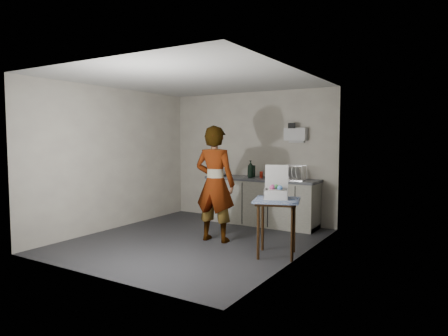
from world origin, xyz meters
The scene contains 15 objects.
ground centered at (0.00, 0.00, 0.00)m, with size 4.00×4.00×0.00m, color #27262B.
wall_back centered at (0.00, 1.99, 1.30)m, with size 3.60×0.02×2.60m, color #BDB2A4.
wall_right centered at (1.79, 0.00, 1.30)m, with size 0.02×4.00×2.60m, color #BDB2A4.
wall_left centered at (-1.79, 0.00, 1.30)m, with size 0.02×4.00×2.60m, color #BDB2A4.
ceiling centered at (0.00, 0.00, 2.60)m, with size 3.60×4.00×0.01m, color silver.
kitchen_counter centered at (0.40, 1.70, 0.43)m, with size 2.24×0.62×0.91m.
wall_shelf centered at (1.00, 1.92, 1.75)m, with size 0.42×0.18×0.37m.
side_table centered at (1.50, -0.06, 0.71)m, with size 0.80×0.80×0.82m.
standing_man centered at (0.30, 0.18, 0.94)m, with size 0.69×0.45×1.88m, color #B2A593.
soap_bottle centered at (0.19, 1.63, 1.08)m, with size 0.13×0.13×0.34m, color black.
soda_can centered at (0.39, 1.71, 0.97)m, with size 0.06×0.06×0.12m, color red.
dark_bottle centered at (0.18, 1.77, 1.02)m, with size 0.07×0.07×0.23m, color black.
paper_towel centered at (-0.50, 1.70, 1.05)m, with size 0.17×0.17×0.31m.
dish_rack centered at (1.09, 1.65, 0.97)m, with size 0.39×0.30×0.28m.
bakery_box centered at (1.45, 0.01, 0.92)m, with size 0.44×0.45×0.47m.
Camera 1 is at (3.77, -5.23, 1.69)m, focal length 32.00 mm.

